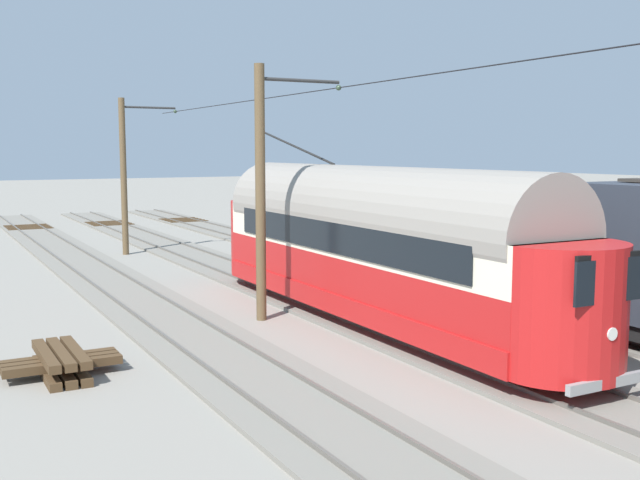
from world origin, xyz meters
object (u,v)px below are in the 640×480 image
at_px(switch_stand, 418,254).
at_px(spare_tie_stack, 61,362).
at_px(catenary_pole_mid_near, 263,189).
at_px(track_end_bumper, 312,247).
at_px(vintage_streetcar, 371,242).
at_px(catenary_pole_foreground, 125,174).

relative_size(switch_stand, spare_tie_stack, 0.51).
height_order(catenary_pole_mid_near, spare_tie_stack, catenary_pole_mid_near).
bearing_deg(track_end_bumper, spare_tie_stack, 45.84).
height_order(vintage_streetcar, switch_stand, vintage_streetcar).
bearing_deg(vintage_streetcar, catenary_pole_mid_near, -37.12).
distance_m(vintage_streetcar, track_end_bumper, 13.67).
bearing_deg(switch_stand, track_end_bumper, -76.29).
xyz_separation_m(catenary_pole_foreground, track_end_bumper, (-7.25, 4.32, -3.28)).
height_order(vintage_streetcar, catenary_pole_foreground, catenary_pole_foreground).
xyz_separation_m(catenary_pole_mid_near, track_end_bumper, (-7.25, -10.83, -3.28)).
bearing_deg(vintage_streetcar, switch_stand, -133.76).
distance_m(vintage_streetcar, catenary_pole_mid_near, 3.33).
height_order(vintage_streetcar, catenary_pole_mid_near, catenary_pole_mid_near).
xyz_separation_m(switch_stand, track_end_bumper, (1.47, -6.03, -0.30)).
relative_size(vintage_streetcar, catenary_pole_foreground, 2.29).
height_order(catenary_pole_mid_near, switch_stand, catenary_pole_mid_near).
relative_size(switch_stand, track_end_bumper, 0.69).
distance_m(vintage_streetcar, catenary_pole_foreground, 17.19).
distance_m(catenary_pole_mid_near, spare_tie_stack, 7.35).
xyz_separation_m(vintage_streetcar, catenary_pole_mid_near, (2.40, -1.81, 1.42)).
distance_m(vintage_streetcar, spare_tie_stack, 8.59).
height_order(switch_stand, track_end_bumper, switch_stand).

